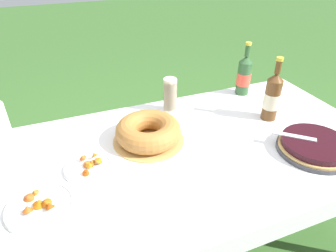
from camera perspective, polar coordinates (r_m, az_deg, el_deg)
ground_plane at (r=1.89m, az=3.06°, el=-22.26°), size 16.00×16.00×0.00m
garden_table at (r=1.40m, az=3.83°, el=-6.57°), size 1.83×0.96×0.72m
tablecloth at (r=1.37m, az=3.91°, el=-4.89°), size 1.84×0.97×0.10m
berry_tart at (r=1.48m, az=26.17°, el=-3.49°), size 0.32×0.32×0.06m
serving_knife at (r=1.47m, az=27.61°, el=-2.58°), size 0.29×0.27×0.01m
bundt_cake at (r=1.38m, az=-3.76°, el=-1.05°), size 0.33×0.33×0.11m
cup_stack at (r=1.61m, az=0.40°, el=5.91°), size 0.07×0.07×0.19m
cider_bottle_green at (r=1.85m, az=14.28°, el=9.34°), size 0.08×0.08×0.31m
cider_bottle_amber at (r=1.61m, az=19.22°, el=5.29°), size 0.08×0.08×0.33m
snack_plate_near at (r=1.29m, az=-14.89°, el=-7.48°), size 0.20×0.20×0.06m
snack_plate_left at (r=1.18m, az=-23.32°, el=-13.84°), size 0.24×0.24×0.05m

